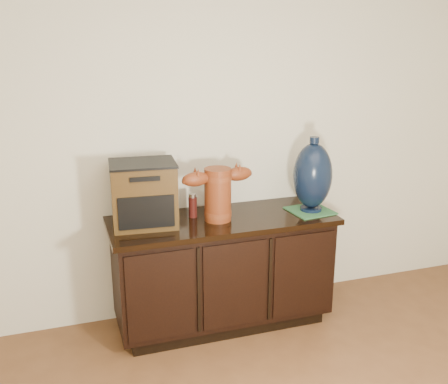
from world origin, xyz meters
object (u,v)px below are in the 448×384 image
object	(u,v)px
lamp_base	(313,176)
terracotta_vessel	(218,191)
spray_can	(193,205)
sideboard	(223,270)
tv_radio	(144,194)

from	to	relation	value
lamp_base	terracotta_vessel	bearing A→B (deg)	177.11
lamp_base	spray_can	size ratio (longest dim) A/B	3.11
sideboard	tv_radio	size ratio (longest dim) A/B	3.47
sideboard	lamp_base	xyz separation A→B (m)	(0.60, -0.06, 0.61)
terracotta_vessel	spray_can	world-z (taller)	terracotta_vessel
terracotta_vessel	lamp_base	distance (m)	0.64
tv_radio	spray_can	bearing A→B (deg)	11.91
sideboard	spray_can	world-z (taller)	spray_can
spray_can	sideboard	bearing A→B (deg)	-24.29
terracotta_vessel	sideboard	bearing A→B (deg)	24.76
tv_radio	terracotta_vessel	bearing A→B (deg)	-3.11
sideboard	spray_can	size ratio (longest dim) A/B	9.19
terracotta_vessel	spray_can	size ratio (longest dim) A/B	3.02
tv_radio	spray_can	distance (m)	0.34
sideboard	terracotta_vessel	world-z (taller)	terracotta_vessel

